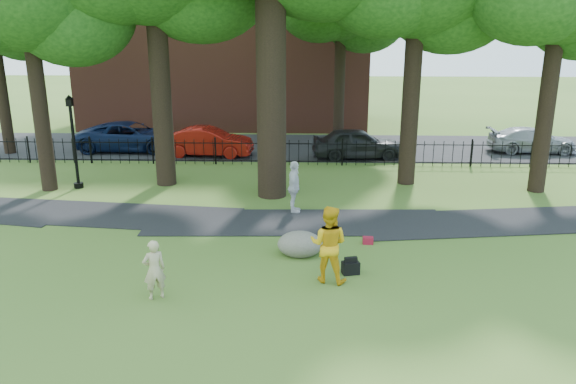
{
  "coord_description": "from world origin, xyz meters",
  "views": [
    {
      "loc": [
        1.36,
        -13.84,
        6.38
      ],
      "look_at": [
        0.8,
        2.0,
        1.64
      ],
      "focal_mm": 35.0,
      "sensor_mm": 36.0,
      "label": 1
    }
  ],
  "objects_px": {
    "boulder": "(300,242)",
    "red_sedan": "(208,142)",
    "woman": "(154,270)",
    "lamppost": "(74,143)",
    "man": "(329,244)"
  },
  "relations": [
    {
      "from": "woman",
      "to": "man",
      "type": "relative_size",
      "value": 0.74
    },
    {
      "from": "man",
      "to": "red_sedan",
      "type": "bearing_deg",
      "value": -52.76
    },
    {
      "from": "red_sedan",
      "to": "woman",
      "type": "bearing_deg",
      "value": -171.63
    },
    {
      "from": "red_sedan",
      "to": "man",
      "type": "bearing_deg",
      "value": -155.35
    },
    {
      "from": "woman",
      "to": "man",
      "type": "xyz_separation_m",
      "value": [
        4.21,
        1.13,
        0.26
      ]
    },
    {
      "from": "boulder",
      "to": "red_sedan",
      "type": "height_order",
      "value": "red_sedan"
    },
    {
      "from": "lamppost",
      "to": "red_sedan",
      "type": "height_order",
      "value": "lamppost"
    },
    {
      "from": "man",
      "to": "lamppost",
      "type": "relative_size",
      "value": 0.54
    },
    {
      "from": "woman",
      "to": "boulder",
      "type": "xyz_separation_m",
      "value": [
        3.45,
        2.81,
        -0.37
      ]
    },
    {
      "from": "boulder",
      "to": "red_sedan",
      "type": "bearing_deg",
      "value": 110.92
    },
    {
      "from": "boulder",
      "to": "red_sedan",
      "type": "xyz_separation_m",
      "value": [
        -4.81,
        12.57,
        0.35
      ]
    },
    {
      "from": "woman",
      "to": "lamppost",
      "type": "bearing_deg",
      "value": -88.22
    },
    {
      "from": "boulder",
      "to": "red_sedan",
      "type": "relative_size",
      "value": 0.29
    },
    {
      "from": "boulder",
      "to": "lamppost",
      "type": "distance_m",
      "value": 11.36
    },
    {
      "from": "woman",
      "to": "red_sedan",
      "type": "bearing_deg",
      "value": -114.18
    }
  ]
}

